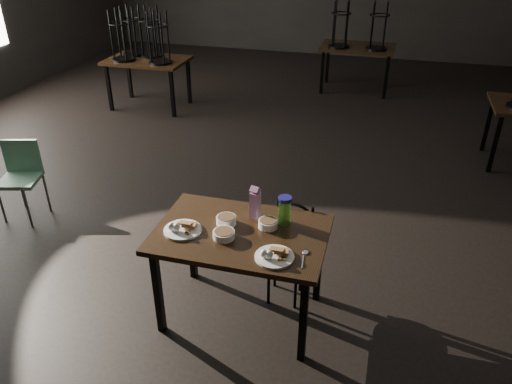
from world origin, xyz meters
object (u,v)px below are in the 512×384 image
(juice_carton, at_px, (255,203))
(water_bottle, at_px, (285,210))
(bentwood_chair, at_px, (289,244))
(main_table, at_px, (241,241))
(school_chair, at_px, (21,173))

(juice_carton, bearing_deg, water_bottle, -5.47)
(juice_carton, distance_m, bentwood_chair, 0.48)
(water_bottle, height_order, bentwood_chair, water_bottle)
(water_bottle, bearing_deg, main_table, -144.80)
(juice_carton, height_order, bentwood_chair, juice_carton)
(juice_carton, bearing_deg, bentwood_chair, 27.19)
(main_table, distance_m, school_chair, 2.64)
(juice_carton, bearing_deg, school_chair, 166.47)
(main_table, xyz_separation_m, bentwood_chair, (0.28, 0.33, -0.20))
(juice_carton, relative_size, school_chair, 0.33)
(water_bottle, xyz_separation_m, bentwood_chair, (0.01, 0.14, -0.39))
(main_table, xyz_separation_m, juice_carton, (0.05, 0.21, 0.20))
(water_bottle, relative_size, bentwood_chair, 0.27)
(main_table, bearing_deg, water_bottle, 35.20)
(main_table, xyz_separation_m, water_bottle, (0.27, 0.19, 0.19))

